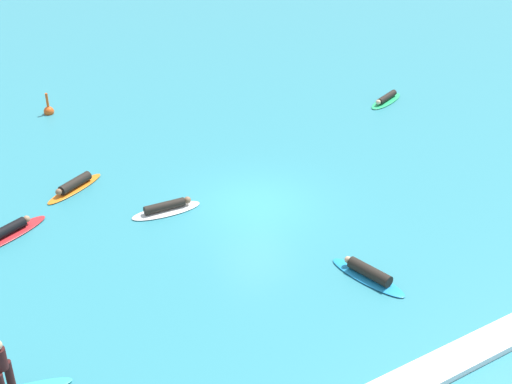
{
  "coord_description": "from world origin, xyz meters",
  "views": [
    {
      "loc": [
        -10.74,
        -17.66,
        11.96
      ],
      "look_at": [
        0.0,
        0.0,
        0.5
      ],
      "focal_mm": 48.45,
      "sensor_mm": 36.0,
      "label": 1
    }
  ],
  "objects_px": {
    "surfer_on_green_board": "(386,99)",
    "surfer_on_white_board": "(167,208)",
    "surfer_on_teal_board": "(6,384)",
    "surfer_on_blue_board": "(368,274)",
    "surfer_on_orange_board": "(74,186)",
    "marker_buoy": "(49,111)",
    "surfer_on_red_board": "(6,234)"
  },
  "relations": [
    {
      "from": "surfer_on_teal_board",
      "to": "surfer_on_green_board",
      "type": "height_order",
      "value": "surfer_on_teal_board"
    },
    {
      "from": "surfer_on_teal_board",
      "to": "surfer_on_white_board",
      "type": "bearing_deg",
      "value": -129.61
    },
    {
      "from": "surfer_on_green_board",
      "to": "marker_buoy",
      "type": "xyz_separation_m",
      "value": [
        -13.91,
        6.75,
        0.03
      ]
    },
    {
      "from": "surfer_on_teal_board",
      "to": "marker_buoy",
      "type": "height_order",
      "value": "surfer_on_teal_board"
    },
    {
      "from": "surfer_on_blue_board",
      "to": "marker_buoy",
      "type": "bearing_deg",
      "value": 1.64
    },
    {
      "from": "surfer_on_red_board",
      "to": "surfer_on_teal_board",
      "type": "bearing_deg",
      "value": -126.91
    },
    {
      "from": "surfer_on_orange_board",
      "to": "surfer_on_blue_board",
      "type": "distance_m",
      "value": 11.18
    },
    {
      "from": "surfer_on_teal_board",
      "to": "surfer_on_blue_board",
      "type": "xyz_separation_m",
      "value": [
        10.12,
        -0.7,
        -0.26
      ]
    },
    {
      "from": "marker_buoy",
      "to": "surfer_on_orange_board",
      "type": "bearing_deg",
      "value": -99.86
    },
    {
      "from": "surfer_on_orange_board",
      "to": "surfer_on_blue_board",
      "type": "height_order",
      "value": "surfer_on_blue_board"
    },
    {
      "from": "surfer_on_orange_board",
      "to": "surfer_on_blue_board",
      "type": "relative_size",
      "value": 0.97
    },
    {
      "from": "surfer_on_white_board",
      "to": "surfer_on_orange_board",
      "type": "bearing_deg",
      "value": 128.75
    },
    {
      "from": "surfer_on_blue_board",
      "to": "surfer_on_white_board",
      "type": "bearing_deg",
      "value": 15.02
    },
    {
      "from": "surfer_on_green_board",
      "to": "surfer_on_blue_board",
      "type": "height_order",
      "value": "surfer_on_blue_board"
    },
    {
      "from": "surfer_on_teal_board",
      "to": "surfer_on_green_board",
      "type": "xyz_separation_m",
      "value": [
        19.76,
        9.73,
        -0.3
      ]
    },
    {
      "from": "surfer_on_red_board",
      "to": "marker_buoy",
      "type": "distance_m",
      "value": 10.33
    },
    {
      "from": "surfer_on_green_board",
      "to": "marker_buoy",
      "type": "distance_m",
      "value": 15.46
    },
    {
      "from": "surfer_on_teal_board",
      "to": "surfer_on_blue_board",
      "type": "height_order",
      "value": "surfer_on_teal_board"
    },
    {
      "from": "marker_buoy",
      "to": "surfer_on_green_board",
      "type": "bearing_deg",
      "value": -25.89
    },
    {
      "from": "surfer_on_green_board",
      "to": "surfer_on_orange_board",
      "type": "relative_size",
      "value": 1.0
    },
    {
      "from": "surfer_on_red_board",
      "to": "surfer_on_teal_board",
      "type": "height_order",
      "value": "surfer_on_teal_board"
    },
    {
      "from": "marker_buoy",
      "to": "surfer_on_red_board",
      "type": "bearing_deg",
      "value": -113.97
    },
    {
      "from": "surfer_on_red_board",
      "to": "marker_buoy",
      "type": "bearing_deg",
      "value": 42.37
    },
    {
      "from": "surfer_on_green_board",
      "to": "surfer_on_blue_board",
      "type": "xyz_separation_m",
      "value": [
        -9.64,
        -10.43,
        0.04
      ]
    },
    {
      "from": "surfer_on_green_board",
      "to": "surfer_on_white_board",
      "type": "bearing_deg",
      "value": -5.87
    },
    {
      "from": "surfer_on_red_board",
      "to": "surfer_on_white_board",
      "type": "xyz_separation_m",
      "value": [
        5.08,
        -1.18,
        -0.01
      ]
    },
    {
      "from": "surfer_on_white_board",
      "to": "surfer_on_red_board",
      "type": "bearing_deg",
      "value": 170.83
    },
    {
      "from": "surfer_on_green_board",
      "to": "marker_buoy",
      "type": "relative_size",
      "value": 2.39
    },
    {
      "from": "surfer_on_red_board",
      "to": "surfer_on_green_board",
      "type": "distance_m",
      "value": 18.3
    },
    {
      "from": "surfer_on_white_board",
      "to": "marker_buoy",
      "type": "height_order",
      "value": "marker_buoy"
    },
    {
      "from": "surfer_on_green_board",
      "to": "surfer_on_white_board",
      "type": "xyz_separation_m",
      "value": [
        -13.03,
        -3.87,
        0.01
      ]
    },
    {
      "from": "surfer_on_white_board",
      "to": "surfer_on_blue_board",
      "type": "xyz_separation_m",
      "value": [
        3.39,
        -6.56,
        0.03
      ]
    }
  ]
}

